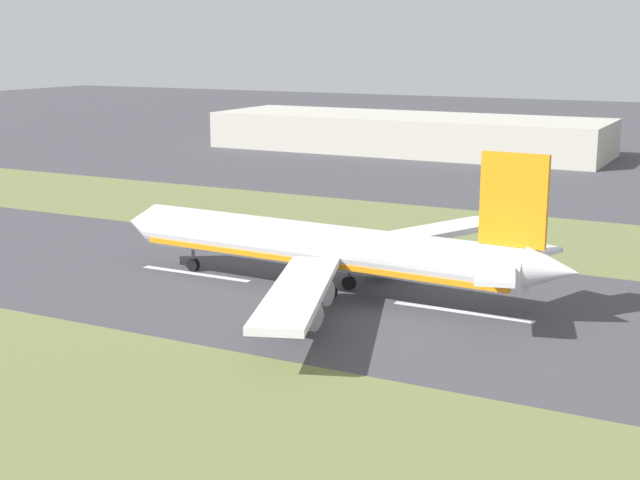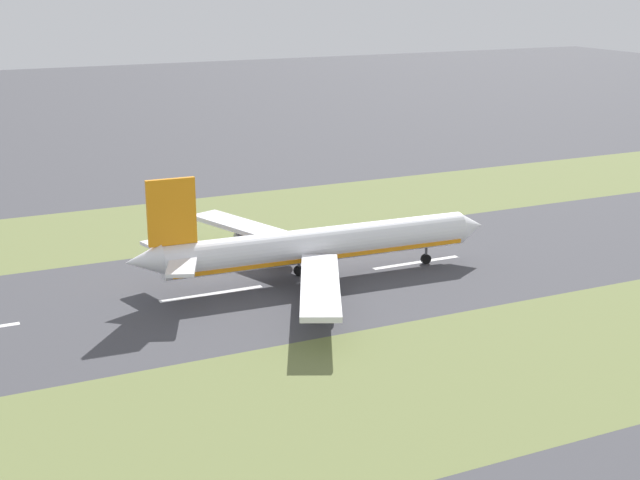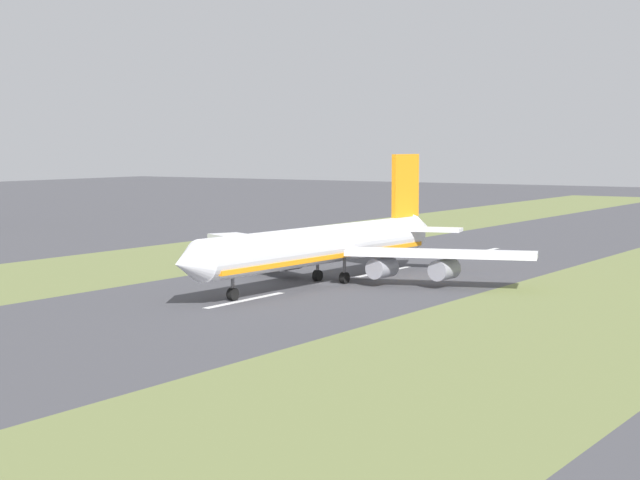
# 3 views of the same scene
# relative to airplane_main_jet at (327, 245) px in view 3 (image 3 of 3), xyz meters

# --- Properties ---
(ground_plane) EXTENTS (800.00, 800.00, 0.00)m
(ground_plane) POSITION_rel_airplane_main_jet_xyz_m (-0.21, 0.95, -6.02)
(ground_plane) COLOR #424247
(grass_median_west) EXTENTS (40.00, 600.00, 0.01)m
(grass_median_west) POSITION_rel_airplane_main_jet_xyz_m (-45.21, 0.95, -6.02)
(grass_median_west) COLOR olive
(grass_median_west) RESTS_ON ground
(grass_median_east) EXTENTS (40.00, 600.00, 0.01)m
(grass_median_east) POSITION_rel_airplane_main_jet_xyz_m (44.79, 0.95, -6.02)
(grass_median_east) COLOR olive
(grass_median_east) RESTS_ON ground
(centreline_dash_near) EXTENTS (1.20, 18.00, 0.01)m
(centreline_dash_near) POSITION_rel_airplane_main_jet_xyz_m (-0.21, -58.10, -6.01)
(centreline_dash_near) COLOR silver
(centreline_dash_near) RESTS_ON ground
(centreline_dash_mid) EXTENTS (1.20, 18.00, 0.01)m
(centreline_dash_mid) POSITION_rel_airplane_main_jet_xyz_m (-0.21, -18.10, -6.01)
(centreline_dash_mid) COLOR silver
(centreline_dash_mid) RESTS_ON ground
(centreline_dash_far) EXTENTS (1.20, 18.00, 0.01)m
(centreline_dash_far) POSITION_rel_airplane_main_jet_xyz_m (-0.21, 21.90, -6.01)
(centreline_dash_far) COLOR silver
(centreline_dash_far) RESTS_ON ground
(airplane_main_jet) EXTENTS (64.07, 67.18, 20.20)m
(airplane_main_jet) POSITION_rel_airplane_main_jet_xyz_m (0.00, 0.00, 0.00)
(airplane_main_jet) COLOR white
(airplane_main_jet) RESTS_ON ground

